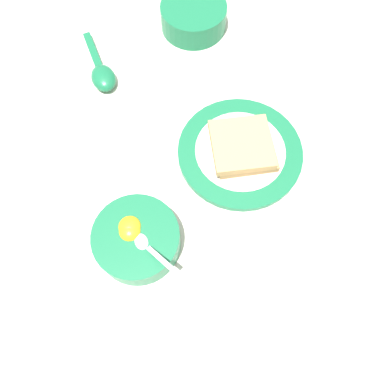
% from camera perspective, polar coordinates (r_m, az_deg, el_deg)
% --- Properties ---
extents(ground_plane, '(3.00, 3.00, 0.00)m').
position_cam_1_polar(ground_plane, '(0.68, -10.75, 7.57)').
color(ground_plane, silver).
extents(egg_bowl, '(0.14, 0.13, 0.08)m').
position_cam_1_polar(egg_bowl, '(0.58, -8.39, -7.12)').
color(egg_bowl, '#196B42').
rests_on(egg_bowl, ground_plane).
extents(toast_plate, '(0.22, 0.22, 0.01)m').
position_cam_1_polar(toast_plate, '(0.66, 7.32, 6.06)').
color(toast_plate, '#196B42').
rests_on(toast_plate, ground_plane).
extents(toast_sandwich, '(0.12, 0.13, 0.03)m').
position_cam_1_polar(toast_sandwich, '(0.64, 7.76, 6.81)').
color(toast_sandwich, tan).
rests_on(toast_sandwich, toast_plate).
extents(soup_spoon, '(0.15, 0.05, 0.03)m').
position_cam_1_polar(soup_spoon, '(0.76, -13.61, 17.20)').
color(soup_spoon, '#196B42').
rests_on(soup_spoon, ground_plane).
extents(congee_bowl, '(0.13, 0.13, 0.05)m').
position_cam_1_polar(congee_bowl, '(0.83, 0.24, 25.29)').
color(congee_bowl, '#196B42').
rests_on(congee_bowl, ground_plane).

